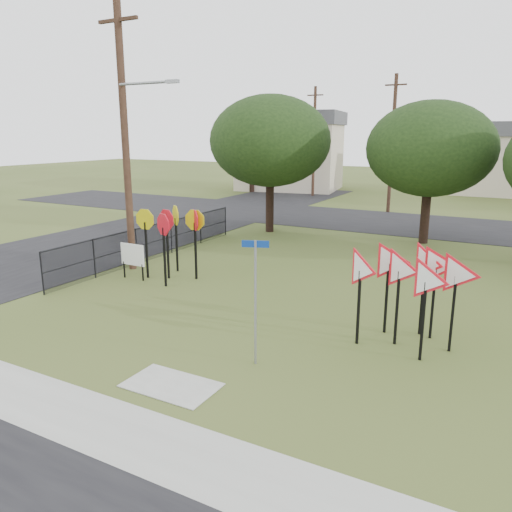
{
  "coord_description": "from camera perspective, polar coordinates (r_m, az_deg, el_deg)",
  "views": [
    {
      "loc": [
        6.25,
        -10.08,
        5.28
      ],
      "look_at": [
        -0.86,
        3.0,
        1.6
      ],
      "focal_mm": 35.0,
      "sensor_mm": 36.0,
      "label": 1
    }
  ],
  "objects": [
    {
      "name": "yield_sign_cluster",
      "position": [
        13.06,
        17.46,
        -1.88
      ],
      "size": [
        3.21,
        2.09,
        2.56
      ],
      "color": "black",
      "rests_on": "ground"
    },
    {
      "name": "street_far",
      "position": [
        31.17,
        16.6,
        3.58
      ],
      "size": [
        60.0,
        8.0,
        0.02
      ],
      "primitive_type": "cube",
      "color": "black",
      "rests_on": "ground"
    },
    {
      "name": "tree_near_left",
      "position": [
        27.02,
        1.63,
        12.99
      ],
      "size": [
        6.4,
        6.4,
        7.27
      ],
      "color": "black",
      "rests_on": "ground"
    },
    {
      "name": "street_left",
      "position": [
        27.64,
        -13.47,
        2.51
      ],
      "size": [
        8.0,
        50.0,
        0.02
      ],
      "primitive_type": "cube",
      "color": "black",
      "rests_on": "ground"
    },
    {
      "name": "tree_far_left",
      "position": [
        45.84,
        -0.5,
        13.76
      ],
      "size": [
        6.8,
        6.8,
        7.73
      ],
      "color": "black",
      "rests_on": "ground"
    },
    {
      "name": "far_pole_a",
      "position": [
        35.07,
        15.3,
        12.3
      ],
      "size": [
        1.4,
        0.24,
        9.0
      ],
      "color": "#442C1F",
      "rests_on": "ground"
    },
    {
      "name": "street_name_sign",
      "position": [
        11.38,
        -0.07,
        -4.45
      ],
      "size": [
        0.58,
        0.23,
        2.97
      ],
      "color": "gray",
      "rests_on": "ground"
    },
    {
      "name": "far_pole_c",
      "position": [
        43.25,
        6.65,
        12.9
      ],
      "size": [
        1.4,
        0.24,
        9.0
      ],
      "color": "#442C1F",
      "rests_on": "ground"
    },
    {
      "name": "ground",
      "position": [
        12.98,
        -3.03,
        -10.14
      ],
      "size": [
        140.0,
        140.0,
        0.0
      ],
      "primitive_type": "plane",
      "color": "#3D4D1D"
    },
    {
      "name": "stop_sign_cluster",
      "position": [
        18.44,
        -9.4,
        3.23
      ],
      "size": [
        2.49,
        2.22,
        2.62
      ],
      "color": "black",
      "rests_on": "ground"
    },
    {
      "name": "tree_near_mid",
      "position": [
        25.44,
        19.33,
        11.46
      ],
      "size": [
        6.0,
        6.0,
        6.8
      ],
      "color": "black",
      "rests_on": "ground"
    },
    {
      "name": "fence_run",
      "position": [
        21.88,
        -11.51,
        1.75
      ],
      "size": [
        0.05,
        11.55,
        1.5
      ],
      "color": "black",
      "rests_on": "ground"
    },
    {
      "name": "curb_pad",
      "position": [
        11.22,
        -9.66,
        -14.36
      ],
      "size": [
        2.0,
        1.2,
        0.02
      ],
      "primitive_type": "cube",
      "color": "#9D9E95",
      "rests_on": "ground"
    },
    {
      "name": "house_mid",
      "position": [
        50.17,
        26.39,
        10.04
      ],
      "size": [
        8.4,
        8.4,
        6.2
      ],
      "color": "beige",
      "rests_on": "ground"
    },
    {
      "name": "utility_pole_main",
      "position": [
        19.86,
        -14.63,
        13.26
      ],
      "size": [
        3.55,
        0.33,
        10.0
      ],
      "color": "#442C1F",
      "rests_on": "ground"
    },
    {
      "name": "info_board",
      "position": [
        18.87,
        -13.93,
        0.03
      ],
      "size": [
        1.07,
        0.04,
        1.34
      ],
      "color": "black",
      "rests_on": "ground"
    },
    {
      "name": "house_left",
      "position": [
        48.53,
        3.97,
        11.94
      ],
      "size": [
        10.58,
        8.88,
        7.2
      ],
      "color": "beige",
      "rests_on": "ground"
    },
    {
      "name": "planting_strip",
      "position": [
        9.42,
        -21.77,
        -21.26
      ],
      "size": [
        30.0,
        0.8,
        0.02
      ],
      "primitive_type": "cube",
      "color": "#3D4D1D",
      "rests_on": "ground"
    },
    {
      "name": "sidewalk",
      "position": [
        10.07,
        -16.3,
        -18.3
      ],
      "size": [
        30.0,
        1.6,
        0.02
      ],
      "primitive_type": "cube",
      "color": "#9D9E95",
      "rests_on": "ground"
    }
  ]
}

